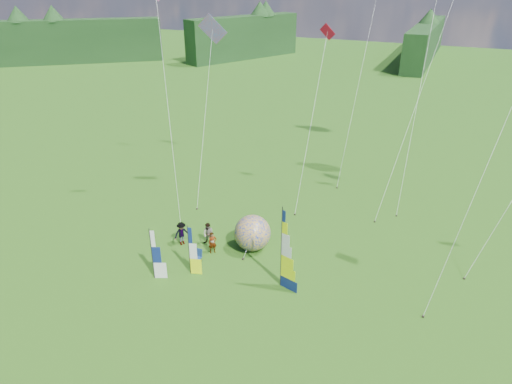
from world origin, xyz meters
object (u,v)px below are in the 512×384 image
at_px(spectator_b, 208,234).
at_px(side_banner_far, 152,255).
at_px(spectator_a, 212,243).
at_px(feather_banner_main, 281,249).
at_px(bol_inflatable, 252,233).
at_px(camp_chair, 197,257).
at_px(side_banner_left, 189,251).
at_px(spectator_c, 182,233).
at_px(kite_whale, 420,88).
at_px(spectator_d, 247,235).

bearing_deg(spectator_b, side_banner_far, -103.86).
bearing_deg(spectator_a, feather_banner_main, -57.99).
distance_m(feather_banner_main, side_banner_far, 7.84).
bearing_deg(spectator_b, bol_inflatable, 13.69).
bearing_deg(camp_chair, feather_banner_main, -0.66).
distance_m(side_banner_left, spectator_b, 3.61).
height_order(side_banner_far, bol_inflatable, side_banner_far).
xyz_separation_m(spectator_c, camp_chair, (2.12, -1.55, -0.37)).
bearing_deg(side_banner_left, camp_chair, 84.46).
bearing_deg(feather_banner_main, spectator_a, -178.56).
xyz_separation_m(feather_banner_main, spectator_b, (-6.22, 2.21, -1.77)).
height_order(feather_banner_main, spectator_a, feather_banner_main).
height_order(side_banner_far, spectator_b, side_banner_far).
distance_m(bol_inflatable, spectator_a, 2.76).
relative_size(camp_chair, kite_whale, 0.05).
bearing_deg(feather_banner_main, side_banner_far, -144.88).
bearing_deg(camp_chair, spectator_c, 142.38).
distance_m(spectator_b, camp_chair, 2.37).
distance_m(bol_inflatable, spectator_b, 3.12).
xyz_separation_m(bol_inflatable, spectator_b, (-3.00, -0.76, -0.42)).
bearing_deg(spectator_c, bol_inflatable, -40.98).
relative_size(feather_banner_main, spectator_a, 3.34).
bearing_deg(spectator_c, camp_chair, -94.97).
height_order(side_banner_left, spectator_b, side_banner_left).
bearing_deg(spectator_a, spectator_c, 135.44).
distance_m(side_banner_far, spectator_d, 6.84).
xyz_separation_m(feather_banner_main, spectator_a, (-5.46, 1.41, -1.81)).
xyz_separation_m(side_banner_far, kite_whale, (12.21, 19.26, 7.17)).
height_order(spectator_a, camp_chair, spectator_a).
xyz_separation_m(side_banner_left, spectator_b, (-0.65, 3.44, -0.86)).
bearing_deg(spectator_b, camp_chair, -79.48).
xyz_separation_m(side_banner_left, camp_chair, (-0.21, 1.14, -1.19)).
xyz_separation_m(side_banner_far, bol_inflatable, (4.13, 5.53, -0.47)).
xyz_separation_m(feather_banner_main, spectator_d, (-3.78, 3.19, -1.81)).
bearing_deg(spectator_d, feather_banner_main, 158.81).
relative_size(spectator_c, spectator_d, 1.10).
distance_m(spectator_d, kite_whale, 17.96).
bearing_deg(feather_banner_main, camp_chair, -163.17).
xyz_separation_m(bol_inflatable, spectator_c, (-4.67, -1.51, -0.38)).
relative_size(side_banner_left, spectator_d, 2.15).
distance_m(spectator_c, spectator_d, 4.47).
height_order(spectator_a, spectator_c, spectator_c).
bearing_deg(bol_inflatable, kite_whale, 59.52).
bearing_deg(bol_inflatable, feather_banner_main, -42.61).
xyz_separation_m(spectator_d, kite_whale, (8.63, 13.51, 8.10)).
distance_m(feather_banner_main, side_banner_left, 5.77).
bearing_deg(feather_banner_main, spectator_b, 176.37).
xyz_separation_m(side_banner_left, spectator_a, (0.11, 2.64, -0.90)).
distance_m(side_banner_far, camp_chair, 3.18).
bearing_deg(side_banner_far, spectator_d, 35.05).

